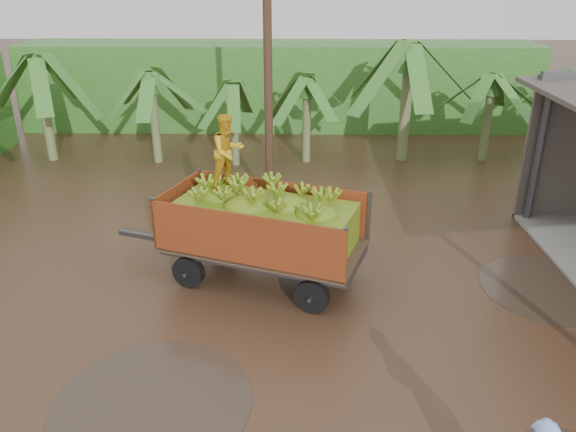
# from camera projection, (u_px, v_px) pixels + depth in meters

# --- Properties ---
(ground) EXTENTS (100.00, 100.00, 0.00)m
(ground) POSITION_uv_depth(u_px,v_px,m) (358.00, 339.00, 10.71)
(ground) COLOR black
(ground) RESTS_ON ground
(hedge_north) EXTENTS (22.00, 3.00, 3.60)m
(hedge_north) POSITION_uv_depth(u_px,v_px,m) (279.00, 85.00, 24.65)
(hedge_north) COLOR #2D661E
(hedge_north) RESTS_ON ground
(banana_trailer) EXTENTS (6.05, 3.43, 3.67)m
(banana_trailer) POSITION_uv_depth(u_px,v_px,m) (263.00, 225.00, 12.31)
(banana_trailer) COLOR #9C3A16
(banana_trailer) RESTS_ON ground
(utility_pole) EXTENTS (1.20, 0.24, 7.84)m
(utility_pole) POSITION_uv_depth(u_px,v_px,m) (268.00, 68.00, 15.45)
(utility_pole) COLOR #47301E
(utility_pole) RESTS_ON ground
(banana_plants) EXTENTS (23.68, 20.86, 4.32)m
(banana_plants) POSITION_uv_depth(u_px,v_px,m) (160.00, 146.00, 16.24)
(banana_plants) COLOR #2D661E
(banana_plants) RESTS_ON ground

